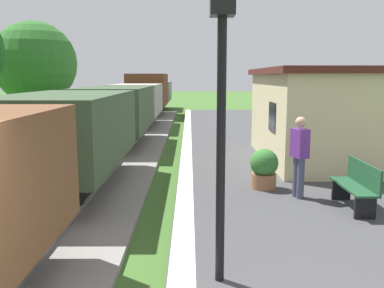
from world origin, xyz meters
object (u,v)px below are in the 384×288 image
object	(u,v)px
potted_planter	(264,168)
tree_field_left	(35,63)
freight_train	(129,105)
person_waiting	(299,154)
station_hut	(318,114)
bench_near_hut	(357,185)
lamp_post_near	(222,74)

from	to	relation	value
potted_planter	tree_field_left	xyz separation A→B (m)	(-10.04, 13.72, 2.79)
tree_field_left	freight_train	bearing A→B (deg)	-27.36
tree_field_left	person_waiting	bearing A→B (deg)	-53.67
potted_planter	station_hut	bearing A→B (deg)	56.51
station_hut	bench_near_hut	bearing A→B (deg)	-98.06
potted_planter	tree_field_left	distance (m)	17.22
tree_field_left	lamp_post_near	bearing A→B (deg)	-64.28
lamp_post_near	tree_field_left	bearing A→B (deg)	115.72
station_hut	tree_field_left	xyz separation A→B (m)	(-12.24, 10.39, 1.86)
lamp_post_near	person_waiting	bearing A→B (deg)	62.26
potted_planter	person_waiting	bearing A→B (deg)	-51.33
station_hut	potted_planter	distance (m)	4.10
station_hut	lamp_post_near	distance (m)	8.56
person_waiting	tree_field_left	bearing A→B (deg)	-72.48
lamp_post_near	bench_near_hut	bearing A→B (deg)	45.29
station_hut	tree_field_left	distance (m)	16.16
station_hut	person_waiting	bearing A→B (deg)	-111.56
freight_train	lamp_post_near	world-z (taller)	lamp_post_near
bench_near_hut	lamp_post_near	world-z (taller)	lamp_post_near
bench_near_hut	tree_field_left	bearing A→B (deg)	127.18
bench_near_hut	tree_field_left	xyz separation A→B (m)	(-11.55, 15.23, 2.79)
station_hut	tree_field_left	size ratio (longest dim) A/B	1.01
freight_train	bench_near_hut	size ratio (longest dim) A/B	26.13
potted_planter	lamp_post_near	xyz separation A→B (m)	(-1.32, -4.38, 2.08)
freight_train	lamp_post_near	size ratio (longest dim) A/B	10.59
freight_train	tree_field_left	size ratio (longest dim) A/B	6.83
freight_train	potted_planter	xyz separation A→B (m)	(4.60, -10.90, -0.73)
person_waiting	potted_planter	xyz separation A→B (m)	(-0.59, 0.74, -0.46)
freight_train	tree_field_left	bearing A→B (deg)	152.64
bench_near_hut	potted_planter	world-z (taller)	potted_planter
freight_train	potted_planter	distance (m)	11.85
bench_near_hut	tree_field_left	world-z (taller)	tree_field_left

